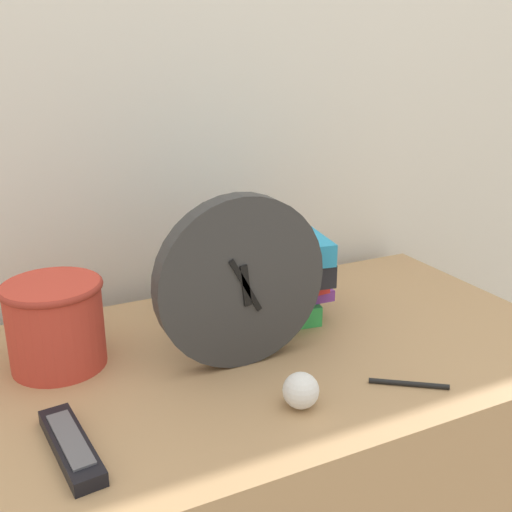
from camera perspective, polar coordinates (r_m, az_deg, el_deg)
wall_back at (r=1.23m, az=-11.44°, el=18.71°), size 6.00×0.04×2.40m
desk_clock at (r=0.94m, az=-1.41°, el=-2.51°), size 0.28×0.04×0.28m
book_stack at (r=1.11m, az=1.08°, el=-1.93°), size 0.25×0.19×0.17m
basket at (r=1.01m, az=-18.58°, el=-5.94°), size 0.16×0.16×0.14m
tv_remote at (r=0.83m, az=-17.20°, el=-16.87°), size 0.06×0.18×0.02m
crumpled_paper_ball at (r=0.88m, az=4.29°, el=-12.65°), size 0.05×0.05×0.05m
pen at (r=0.97m, az=14.34°, el=-11.70°), size 0.10×0.08×0.01m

